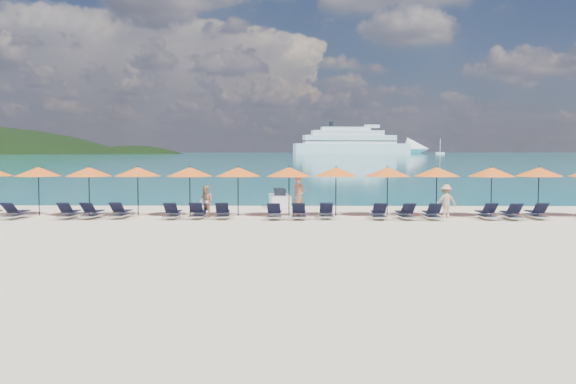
{
  "coord_description": "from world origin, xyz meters",
  "views": [
    {
      "loc": [
        0.41,
        -24.46,
        2.97
      ],
      "look_at": [
        0.0,
        3.0,
        1.2
      ],
      "focal_mm": 40.0,
      "sensor_mm": 36.0,
      "label": 1
    }
  ],
  "objects": [
    {
      "name": "umbrella_5",
      "position": [
        -2.3,
        4.56,
        2.02
      ],
      "size": [
        2.1,
        2.1,
        2.28
      ],
      "color": "black",
      "rests_on": "ground"
    },
    {
      "name": "umbrella_11",
      "position": [
        11.35,
        4.72,
        2.02
      ],
      "size": [
        2.1,
        2.1,
        2.28
      ],
      "color": "black",
      "rests_on": "ground"
    },
    {
      "name": "lounger_6",
      "position": [
        -5.04,
        3.34,
        0.24
      ],
      "size": [
        0.64,
        1.71,
        0.66
      ],
      "rotation": [
        0.0,
        0.0,
        0.01
      ],
      "color": "silver",
      "rests_on": "ground"
    },
    {
      "name": "lounger_15",
      "position": [
        8.61,
        3.37,
        0.24
      ],
      "size": [
        0.67,
        1.72,
        0.66
      ],
      "rotation": [
        0.0,
        0.0,
        0.03
      ],
      "color": "silver",
      "rests_on": "ground"
    },
    {
      "name": "headland_small",
      "position": [
        -150.0,
        560.0,
        -35.0
      ],
      "size": [
        162.0,
        126.0,
        85.5
      ],
      "color": "black",
      "rests_on": "ground"
    },
    {
      "name": "lounger_3",
      "position": [
        -9.61,
        3.37,
        0.24
      ],
      "size": [
        0.63,
        1.7,
        0.66
      ],
      "rotation": [
        0.0,
        0.0,
        0.0
      ],
      "color": "silver",
      "rests_on": "ground"
    },
    {
      "name": "beachgoer_c",
      "position": [
        6.98,
        3.91,
        0.74
      ],
      "size": [
        1.0,
        0.55,
        1.49
      ],
      "primitive_type": "imported",
      "rotation": [
        0.0,
        0.0,
        3.25
      ],
      "color": "tan",
      "rests_on": "ground"
    },
    {
      "name": "beachgoer_a",
      "position": [
        0.47,
        4.77,
        0.91
      ],
      "size": [
        0.79,
        0.74,
        1.81
      ],
      "primitive_type": "imported",
      "rotation": [
        0.0,
        0.0,
        0.64
      ],
      "color": "tan",
      "rests_on": "ground"
    },
    {
      "name": "beachgoer_b",
      "position": [
        -3.68,
        3.99,
        0.72
      ],
      "size": [
        0.79,
        0.75,
        1.43
      ],
      "primitive_type": "imported",
      "rotation": [
        0.0,
        0.0,
        -0.68
      ],
      "color": "tan",
      "rests_on": "ground"
    },
    {
      "name": "lounger_16",
      "position": [
        9.62,
        3.2,
        0.24
      ],
      "size": [
        0.64,
        1.71,
        0.66
      ],
      "rotation": [
        0.0,
        0.0,
        -0.01
      ],
      "color": "silver",
      "rests_on": "ground"
    },
    {
      "name": "lounger_12",
      "position": [
        3.93,
        3.28,
        0.24
      ],
      "size": [
        0.68,
        1.72,
        0.66
      ],
      "rotation": [
        0.0,
        0.0,
        -0.03
      ],
      "color": "silver",
      "rests_on": "ground"
    },
    {
      "name": "lounger_13",
      "position": [
        5.08,
        3.23,
        0.24
      ],
      "size": [
        0.76,
        1.74,
        0.66
      ],
      "rotation": [
        0.0,
        0.0,
        0.08
      ],
      "color": "silver",
      "rests_on": "ground"
    },
    {
      "name": "lounger_2",
      "position": [
        -11.93,
        3.27,
        0.24
      ],
      "size": [
        0.74,
        1.74,
        0.66
      ],
      "rotation": [
        0.0,
        0.0,
        -0.07
      ],
      "color": "silver",
      "rests_on": "ground"
    },
    {
      "name": "cruise_ship",
      "position": [
        57.47,
        530.74,
        8.63
      ],
      "size": [
        120.59,
        36.79,
        33.16
      ],
      "rotation": [
        0.0,
        0.0,
        0.15
      ],
      "color": "white",
      "rests_on": "ground"
    },
    {
      "name": "lounger_5",
      "position": [
        -7.38,
        3.53,
        0.24
      ],
      "size": [
        0.7,
        1.73,
        0.66
      ],
      "rotation": [
        0.0,
        0.0,
        -0.05
      ],
      "color": "silver",
      "rests_on": "ground"
    },
    {
      "name": "umbrella_3",
      "position": [
        -6.91,
        4.73,
        2.02
      ],
      "size": [
        2.1,
        2.1,
        2.28
      ],
      "color": "black",
      "rests_on": "ground"
    },
    {
      "name": "umbrella_4",
      "position": [
        -4.48,
        4.5,
        2.02
      ],
      "size": [
        2.1,
        2.1,
        2.28
      ],
      "color": "black",
      "rests_on": "ground"
    },
    {
      "name": "umbrella_9",
      "position": [
        6.72,
        4.68,
        2.02
      ],
      "size": [
        2.1,
        2.1,
        2.28
      ],
      "color": "black",
      "rests_on": "ground"
    },
    {
      "name": "umbrella_10",
      "position": [
        9.14,
        4.47,
        2.02
      ],
      "size": [
        2.1,
        2.1,
        2.28
      ],
      "color": "black",
      "rests_on": "ground"
    },
    {
      "name": "lounger_10",
      "position": [
        0.47,
        3.28,
        0.24
      ],
      "size": [
        0.67,
        1.72,
        0.66
      ],
      "rotation": [
        0.0,
        0.0,
        -0.03
      ],
      "color": "silver",
      "rests_on": "ground"
    },
    {
      "name": "sea",
      "position": [
        0.0,
        660.0,
        0.01
      ],
      "size": [
        1600.0,
        1300.0,
        0.01
      ],
      "primitive_type": "cube",
      "color": "#1FA9B2",
      "rests_on": "ground"
    },
    {
      "name": "lounger_11",
      "position": [
        1.66,
        3.5,
        0.24
      ],
      "size": [
        0.66,
        1.71,
        0.66
      ],
      "rotation": [
        0.0,
        0.0,
        -0.02
      ],
      "color": "silver",
      "rests_on": "ground"
    },
    {
      "name": "lounger_14",
      "position": [
        6.22,
        3.2,
        0.24
      ],
      "size": [
        0.63,
        1.71,
        0.66
      ],
      "rotation": [
        0.0,
        0.0,
        0.01
      ],
      "color": "silver",
      "rests_on": "ground"
    },
    {
      "name": "umbrella_6",
      "position": [
        0.02,
        4.49,
        2.02
      ],
      "size": [
        2.1,
        2.1,
        2.28
      ],
      "color": "black",
      "rests_on": "ground"
    },
    {
      "name": "lounger_8",
      "position": [
        -2.86,
        3.41,
        0.24
      ],
      "size": [
        0.71,
        1.73,
        0.66
      ],
      "rotation": [
        0.0,
        0.0,
        0.06
      ],
      "color": "silver",
      "rests_on": "ground"
    },
    {
      "name": "lounger_17",
      "position": [
        10.83,
        3.5,
        0.24
      ],
      "size": [
        0.68,
        1.72,
        0.66
      ],
      "rotation": [
        0.0,
        0.0,
        -0.03
      ],
      "color": "silver",
      "rests_on": "ground"
    },
    {
      "name": "umbrella_1",
      "position": [
        -11.43,
        4.61,
        2.02
      ],
      "size": [
        2.1,
        2.1,
        2.28
      ],
      "color": "black",
      "rests_on": "ground"
    },
    {
      "name": "umbrella_7",
      "position": [
        2.16,
        4.75,
        2.02
      ],
      "size": [
        2.1,
        2.1,
        2.28
      ],
      "color": "black",
      "rests_on": "ground"
    },
    {
      "name": "jetski",
      "position": [
        -0.53,
        9.3,
        0.39
      ],
      "size": [
        1.26,
        2.75,
        0.95
      ],
      "rotation": [
        0.0,
        0.0,
        0.1
      ],
      "color": "white",
      "rests_on": "ground"
    },
    {
      "name": "ground",
      "position": [
        0.0,
        0.0,
        0.0
      ],
      "size": [
        1400.0,
        1400.0,
        0.0
      ],
      "primitive_type": "plane",
      "color": "beige"
    },
    {
      "name": "lounger_4",
      "position": [
        -8.6,
        3.41,
        0.24
      ],
      "size": [
        0.71,
        1.73,
        0.66
      ],
      "rotation": [
        0.0,
        0.0,
        -0.06
      ],
      "color": "silver",
      "rests_on": "ground"
    },
    {
      "name": "lounger_7",
      "position": [
        -3.96,
        3.45,
        0.24
      ],
      "size": [
        0.62,
        1.7,
        0.66
      ],
      "rotation": [
        0.0,
        0.0,
        -0.0
      ],
      "color": "silver",
      "rests_on": "ground"
    },
    {
      "name": "umbrella_8",
      "position": [
        4.5,
        4.7,
        2.02
      ],
      "size": [
        2.1,
        2.1,
        2.28
      ],
      "color": "black",
      "rests_on": "ground"
    },
    {
      "name": "umbrella_2",
      "position": [
        -9.08,
        4.5,
        2.02
      ],
      "size": [
        2.1,
        2.1,
        2.28
      ],
      "color": "black",
      "rests_on": "ground"
    },
    {
      "name": "sailboat_near",
      "position": [
        112.05,
        479.21,
        1.26
      ],
      "size": [
        6.71,
        2.24,
        12.3
      ],
      "color": "white",
      "rests_on": "ground"
    },
    {
      "name": "lounger_9",
      "position": [
        -0.58,
        3.21,
        0.24
      ],
      "size": [
        0.68,
        1.72,
        0.66
      ],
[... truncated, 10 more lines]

